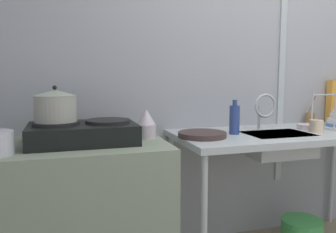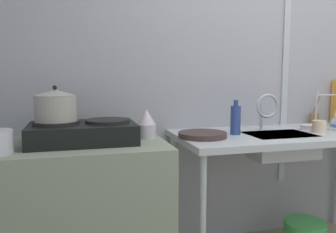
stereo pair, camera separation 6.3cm
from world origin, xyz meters
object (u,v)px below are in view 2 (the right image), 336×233
Objects in this scene: sink_basin at (279,145)px; small_bowl_on_drainboard at (311,128)px; stove at (83,132)px; faucet at (267,107)px; utensil_jar at (315,118)px; pot_on_left_burner at (55,105)px; percolator at (147,124)px; frying_pan at (202,135)px; cup_by_rack at (319,127)px; bottle_by_sink at (236,120)px.

sink_basin is 2.99× the size of small_bowl_on_drainboard.
faucet is at bearing 3.43° from stove.
utensil_jar reaches higher than small_bowl_on_drainboard.
stove is 2.58× the size of pot_on_left_burner.
percolator is 0.88m from sink_basin.
sink_basin is 0.27m from faucet.
frying_pan is at bearing 177.68° from sink_basin.
percolator is at bearing 173.70° from cup_by_rack.
stove reaches higher than sink_basin.
percolator reaches higher than stove.
faucet reaches higher than small_bowl_on_drainboard.
stove is 0.21m from pot_on_left_burner.
faucet is (1.21, 0.07, 0.10)m from stove.
cup_by_rack is 0.40× the size of utensil_jar.
cup_by_rack is at bearing -9.26° from bottle_by_sink.
small_bowl_on_drainboard is at bearing -132.37° from utensil_jar.
faucet is at bearing 1.77° from percolator.
stove is 2.64× the size of bottle_by_sink.
small_bowl_on_drainboard is (1.68, 0.04, -0.20)m from pot_on_left_burner.
faucet is 0.53m from frying_pan.
small_bowl_on_drainboard is 0.64× the size of bottle_by_sink.
frying_pan is at bearing -168.76° from faucet.
sink_basin is at bearing -6.30° from percolator.
cup_by_rack is at bearing -6.30° from percolator.
utensil_jar is (1.91, 0.28, -0.17)m from pot_on_left_burner.
bottle_by_sink is 0.86m from utensil_jar.
utensil_jar reaches higher than percolator.
pot_on_left_burner is at bearing 178.02° from sink_basin.
pot_on_left_burner is 0.76× the size of frying_pan.
sink_basin is (1.38, -0.05, -0.29)m from pot_on_left_burner.
faucet reaches higher than percolator.
small_bowl_on_drainboard is (1.16, -0.01, -0.07)m from percolator.
stove reaches higher than small_bowl_on_drainboard.
small_bowl_on_drainboard is at bearing 15.43° from sink_basin.
cup_by_rack is 0.12m from small_bowl_on_drainboard.
cup_by_rack is at bearing -102.85° from small_bowl_on_drainboard.
percolator is 1.15m from cup_by_rack.
pot_on_left_burner reaches higher than bottle_by_sink.
pot_on_left_burner is at bearing -178.77° from small_bowl_on_drainboard.
percolator is at bearing 167.59° from frying_pan.
faucet is at bearing 13.02° from bottle_by_sink.
pot_on_left_burner is 0.88m from frying_pan.
sink_basin is at bearing -12.10° from bottle_by_sink.
faucet is 0.36m from cup_by_rack.
sink_basin is at bearing 173.67° from cup_by_rack.
utensil_jar is (0.25, 0.36, 0.01)m from cup_by_rack.
percolator is 1.41m from utensil_jar.
stove is 0.95m from bottle_by_sink.
frying_pan is at bearing -12.41° from percolator.
pot_on_left_burner is 1.10m from bottle_by_sink.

